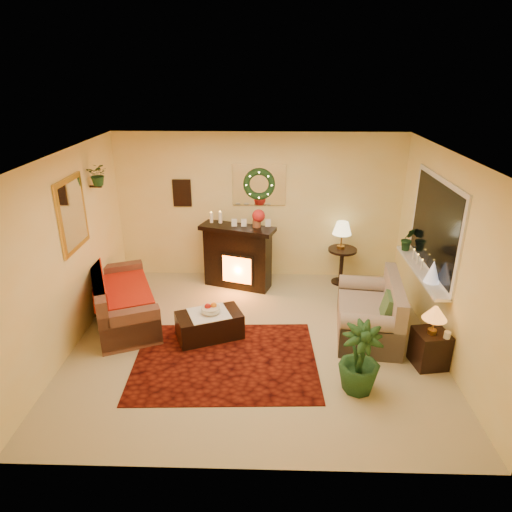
{
  "coord_description": "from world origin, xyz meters",
  "views": [
    {
      "loc": [
        0.17,
        -5.52,
        3.58
      ],
      "look_at": [
        0.0,
        0.35,
        1.15
      ],
      "focal_mm": 32.0,
      "sensor_mm": 36.0,
      "label": 1
    }
  ],
  "objects_px": {
    "loveseat": "(369,307)",
    "end_table_square": "(430,347)",
    "coffee_table": "(209,324)",
    "side_table_round": "(341,266)",
    "sofa": "(123,294)",
    "fireplace": "(238,257)"
  },
  "relations": [
    {
      "from": "side_table_round",
      "to": "end_table_square",
      "type": "height_order",
      "value": "side_table_round"
    },
    {
      "from": "side_table_round",
      "to": "sofa",
      "type": "bearing_deg",
      "value": -158.39
    },
    {
      "from": "sofa",
      "to": "side_table_round",
      "type": "xyz_separation_m",
      "value": [
        3.48,
        1.38,
        -0.11
      ]
    },
    {
      "from": "loveseat",
      "to": "side_table_round",
      "type": "bearing_deg",
      "value": 102.29
    },
    {
      "from": "sofa",
      "to": "fireplace",
      "type": "distance_m",
      "value": 2.05
    },
    {
      "from": "side_table_round",
      "to": "fireplace",
      "type": "bearing_deg",
      "value": -174.82
    },
    {
      "from": "loveseat",
      "to": "end_table_square",
      "type": "xyz_separation_m",
      "value": [
        0.64,
        -0.76,
        -0.15
      ]
    },
    {
      "from": "sofa",
      "to": "side_table_round",
      "type": "bearing_deg",
      "value": -1.07
    },
    {
      "from": "sofa",
      "to": "coffee_table",
      "type": "height_order",
      "value": "sofa"
    },
    {
      "from": "sofa",
      "to": "coffee_table",
      "type": "bearing_deg",
      "value": -41.89
    },
    {
      "from": "end_table_square",
      "to": "side_table_round",
      "type": "bearing_deg",
      "value": 108.08
    },
    {
      "from": "fireplace",
      "to": "coffee_table",
      "type": "relative_size",
      "value": 1.26
    },
    {
      "from": "sofa",
      "to": "side_table_round",
      "type": "height_order",
      "value": "sofa"
    },
    {
      "from": "sofa",
      "to": "fireplace",
      "type": "relative_size",
      "value": 1.63
    },
    {
      "from": "loveseat",
      "to": "coffee_table",
      "type": "height_order",
      "value": "loveseat"
    },
    {
      "from": "fireplace",
      "to": "side_table_round",
      "type": "distance_m",
      "value": 1.85
    },
    {
      "from": "sofa",
      "to": "end_table_square",
      "type": "height_order",
      "value": "sofa"
    },
    {
      "from": "sofa",
      "to": "coffee_table",
      "type": "distance_m",
      "value": 1.45
    },
    {
      "from": "fireplace",
      "to": "end_table_square",
      "type": "relative_size",
      "value": 2.33
    },
    {
      "from": "sofa",
      "to": "loveseat",
      "type": "distance_m",
      "value": 3.64
    },
    {
      "from": "sofa",
      "to": "loveseat",
      "type": "xyz_separation_m",
      "value": [
        3.63,
        -0.28,
        -0.01
      ]
    },
    {
      "from": "loveseat",
      "to": "coffee_table",
      "type": "xyz_separation_m",
      "value": [
        -2.27,
        -0.19,
        -0.21
      ]
    }
  ]
}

